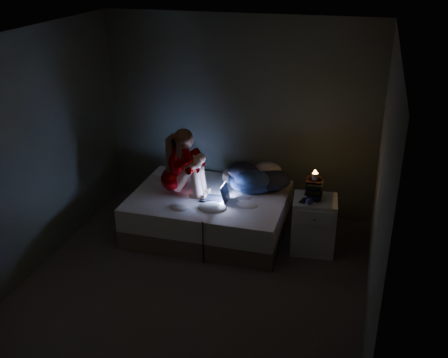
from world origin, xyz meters
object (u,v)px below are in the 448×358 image
at_px(bed, 209,213).
at_px(woman, 174,161).
at_px(laptop, 214,191).
at_px(phone, 303,200).
at_px(candle, 315,176).
at_px(nightstand, 313,224).

distance_m(bed, woman, 0.81).
relative_size(laptop, phone, 2.31).
xyz_separation_m(woman, phone, (1.61, -0.12, -0.27)).
bearing_deg(phone, candle, 64.78).
relative_size(laptop, candle, 4.05).
distance_m(bed, nightstand, 1.31).
bearing_deg(candle, laptop, -176.95).
xyz_separation_m(woman, laptop, (0.53, -0.08, -0.31)).
xyz_separation_m(bed, woman, (-0.43, -0.04, 0.68)).
bearing_deg(candle, nightstand, -29.61).
bearing_deg(laptop, phone, -0.50).
xyz_separation_m(bed, candle, (1.28, -0.06, 0.69)).
xyz_separation_m(laptop, nightstand, (1.21, 0.05, -0.30)).
bearing_deg(bed, laptop, -50.89).
bearing_deg(phone, nightstand, 52.97).
xyz_separation_m(bed, laptop, (0.10, -0.12, 0.37)).
relative_size(bed, nightstand, 2.81).
bearing_deg(laptop, candle, 4.34).
bearing_deg(phone, laptop, -160.52).
height_order(woman, nightstand, woman).
xyz_separation_m(nightstand, candle, (-0.03, 0.02, 0.62)).
height_order(nightstand, candle, candle).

